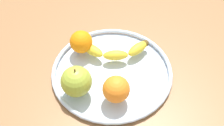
# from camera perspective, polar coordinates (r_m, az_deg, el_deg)

# --- Properties ---
(ground_plane) EXTENTS (1.24, 1.24, 0.04)m
(ground_plane) POSITION_cam_1_polar(r_m,az_deg,el_deg) (0.90, -0.00, -2.82)
(ground_plane) COLOR #8B5F3A
(fruit_bowl) EXTENTS (0.35, 0.35, 0.02)m
(fruit_bowl) POSITION_cam_1_polar(r_m,az_deg,el_deg) (0.88, -0.00, -1.65)
(fruit_bowl) COLOR silver
(fruit_bowl) RESTS_ON ground_plane
(banana) EXTENTS (0.21, 0.08, 0.03)m
(banana) POSITION_cam_1_polar(r_m,az_deg,el_deg) (0.90, 0.88, 2.30)
(banana) COLOR yellow
(banana) RESTS_ON fruit_bowl
(apple) EXTENTS (0.08, 0.08, 0.09)m
(apple) POSITION_cam_1_polar(r_m,az_deg,el_deg) (0.80, -6.77, -3.48)
(apple) COLOR #98A933
(apple) RESTS_ON fruit_bowl
(orange_front_right) EXTENTS (0.07, 0.07, 0.07)m
(orange_front_right) POSITION_cam_1_polar(r_m,az_deg,el_deg) (0.90, -5.87, 4.01)
(orange_front_right) COLOR orange
(orange_front_right) RESTS_ON fruit_bowl
(orange_back_right) EXTENTS (0.07, 0.07, 0.07)m
(orange_back_right) POSITION_cam_1_polar(r_m,az_deg,el_deg) (0.78, 0.83, -4.99)
(orange_back_right) COLOR orange
(orange_back_right) RESTS_ON fruit_bowl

